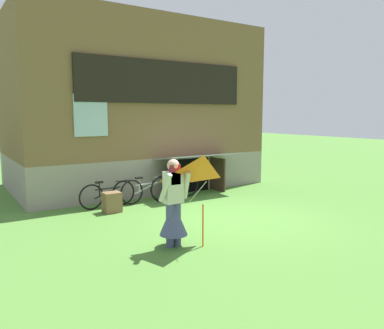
{
  "coord_description": "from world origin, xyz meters",
  "views": [
    {
      "loc": [
        -5.55,
        -6.94,
        2.43
      ],
      "look_at": [
        -0.49,
        0.78,
        1.21
      ],
      "focal_mm": 35.76,
      "sensor_mm": 36.0,
      "label": 1
    }
  ],
  "objects_px": {
    "bicycle_yellow": "(176,186)",
    "wooden_crate": "(112,202)",
    "person": "(174,210)",
    "kite": "(204,179)",
    "bicycle_silver": "(146,190)",
    "bicycle_black": "(108,194)"
  },
  "relations": [
    {
      "from": "kite",
      "to": "bicycle_silver",
      "type": "height_order",
      "value": "kite"
    },
    {
      "from": "kite",
      "to": "wooden_crate",
      "type": "bearing_deg",
      "value": 95.05
    },
    {
      "from": "bicycle_silver",
      "to": "wooden_crate",
      "type": "bearing_deg",
      "value": -162.38
    },
    {
      "from": "kite",
      "to": "bicycle_black",
      "type": "relative_size",
      "value": 1.03
    },
    {
      "from": "kite",
      "to": "bicycle_yellow",
      "type": "relative_size",
      "value": 0.92
    },
    {
      "from": "kite",
      "to": "wooden_crate",
      "type": "xyz_separation_m",
      "value": [
        -0.31,
        3.55,
        -1.06
      ]
    },
    {
      "from": "person",
      "to": "kite",
      "type": "height_order",
      "value": "person"
    },
    {
      "from": "bicycle_silver",
      "to": "bicycle_black",
      "type": "height_order",
      "value": "bicycle_silver"
    },
    {
      "from": "bicycle_silver",
      "to": "wooden_crate",
      "type": "distance_m",
      "value": 1.3
    },
    {
      "from": "person",
      "to": "wooden_crate",
      "type": "distance_m",
      "value": 3.04
    },
    {
      "from": "kite",
      "to": "wooden_crate",
      "type": "relative_size",
      "value": 3.22
    },
    {
      "from": "bicycle_yellow",
      "to": "wooden_crate",
      "type": "xyz_separation_m",
      "value": [
        -2.08,
        -0.38,
        -0.14
      ]
    },
    {
      "from": "person",
      "to": "wooden_crate",
      "type": "relative_size",
      "value": 3.24
    },
    {
      "from": "wooden_crate",
      "to": "bicycle_black",
      "type": "bearing_deg",
      "value": 80.16
    },
    {
      "from": "person",
      "to": "bicycle_yellow",
      "type": "relative_size",
      "value": 0.93
    },
    {
      "from": "bicycle_yellow",
      "to": "bicycle_silver",
      "type": "relative_size",
      "value": 1.09
    },
    {
      "from": "bicycle_black",
      "to": "person",
      "type": "bearing_deg",
      "value": -95.11
    },
    {
      "from": "person",
      "to": "kite",
      "type": "relative_size",
      "value": 1.0
    },
    {
      "from": "bicycle_silver",
      "to": "person",
      "type": "bearing_deg",
      "value": -113.41
    },
    {
      "from": "person",
      "to": "wooden_crate",
      "type": "xyz_separation_m",
      "value": [
        -0.02,
        3.01,
        -0.43
      ]
    },
    {
      "from": "kite",
      "to": "bicycle_silver",
      "type": "relative_size",
      "value": 1.01
    },
    {
      "from": "kite",
      "to": "bicycle_yellow",
      "type": "height_order",
      "value": "kite"
    }
  ]
}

